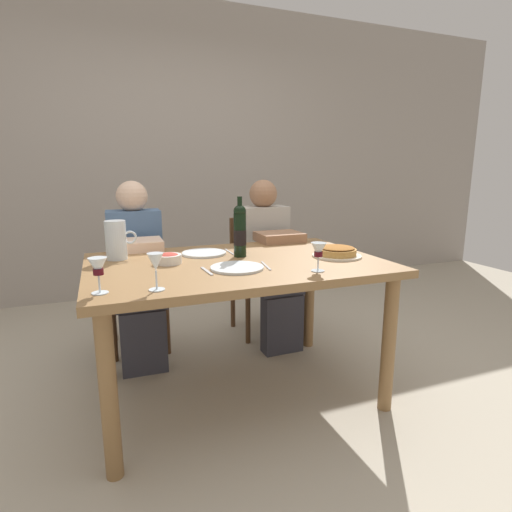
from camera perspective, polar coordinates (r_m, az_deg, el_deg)
name	(u,v)px	position (r m, az deg, el deg)	size (l,w,h in m)	color
ground_plane	(238,392)	(2.40, -2.57, -18.70)	(8.00, 8.00, 0.00)	#B2A893
back_wall	(166,152)	(4.17, -12.54, 14.15)	(8.00, 0.10, 2.80)	#A3998E
dining_table	(237,278)	(2.14, -2.74, -3.12)	(1.50, 1.00, 0.76)	olive
wine_bottle	(240,231)	(2.20, -2.29, 3.58)	(0.07, 0.07, 0.33)	black
water_pitcher	(116,242)	(2.26, -19.13, 1.83)	(0.16, 0.11, 0.21)	silver
baked_tart	(337,252)	(2.25, 11.36, 0.59)	(0.27, 0.27, 0.06)	silver
salad_bowl	(169,258)	(2.09, -12.25, -0.29)	(0.13, 0.13, 0.06)	white
wine_glass_left_diner	(98,268)	(1.65, -21.41, -1.63)	(0.07, 0.07, 0.14)	silver
wine_glass_right_diner	(318,251)	(1.90, 8.81, 0.67)	(0.07, 0.07, 0.14)	silver
wine_glass_centre	(156,264)	(1.63, -14.01, -1.06)	(0.06, 0.06, 0.15)	silver
dinner_plate_left_setting	(237,268)	(1.94, -2.68, -1.65)	(0.26, 0.26, 0.01)	silver
dinner_plate_right_setting	(204,253)	(2.30, -7.34, 0.41)	(0.25, 0.25, 0.01)	silver
fork_left_setting	(207,271)	(1.90, -6.97, -2.13)	(0.16, 0.01, 0.01)	silver
knife_left_setting	(266,266)	(2.00, 1.41, -1.38)	(0.18, 0.01, 0.01)	silver
knife_right_setting	(229,252)	(2.34, -3.77, 0.59)	(0.18, 0.01, 0.01)	silver
spoon_right_setting	(178,256)	(2.27, -11.01, 0.05)	(0.16, 0.01, 0.01)	silver
chair_left	(136,276)	(2.96, -16.59, -2.76)	(0.41, 0.41, 0.87)	brown
diner_left	(137,267)	(2.70, -16.43, -1.52)	(0.34, 0.51, 1.16)	#4C6B93
chair_right	(257,267)	(3.11, 0.13, -1.52)	(0.40, 0.40, 0.87)	brown
diner_right	(269,258)	(2.87, 1.88, -0.22)	(0.34, 0.50, 1.16)	#B7B2A8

